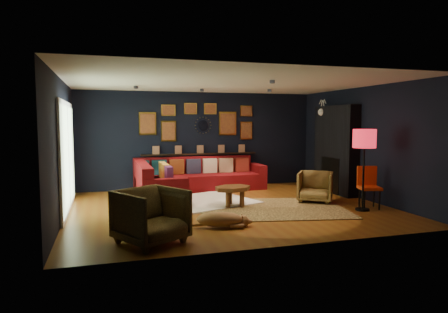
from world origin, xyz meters
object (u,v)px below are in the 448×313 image
object	(u,v)px
pouf	(172,189)
orange_chair	(368,184)
armchair_left	(151,213)
floor_lamp	(364,142)
sectional	(184,181)
dog	(220,217)
gold_stool	(126,221)
armchair_right	(315,185)
coffee_table	(233,190)

from	to	relation	value
pouf	orange_chair	bearing A→B (deg)	-32.32
armchair_left	floor_lamp	bearing A→B (deg)	-17.90
floor_lamp	orange_chair	bearing A→B (deg)	35.72
sectional	dog	bearing A→B (deg)	-90.52
armchair_left	floor_lamp	size ratio (longest dim) A/B	0.54
gold_stool	floor_lamp	world-z (taller)	floor_lamp
pouf	armchair_right	size ratio (longest dim) A/B	0.68
armchair_left	armchair_right	bearing A→B (deg)	-2.93
pouf	armchair_left	xyz separation A→B (m)	(-0.88, -3.55, 0.25)
coffee_table	gold_stool	xyz separation A→B (m)	(-2.27, -1.42, -0.16)
dog	floor_lamp	bearing A→B (deg)	22.81
pouf	gold_stool	distance (m)	3.17
sectional	armchair_right	xyz separation A→B (m)	(2.62, -1.83, 0.06)
pouf	armchair_right	world-z (taller)	armchair_right
coffee_table	dog	world-z (taller)	coffee_table
sectional	pouf	bearing A→B (deg)	-139.64
floor_lamp	dog	world-z (taller)	floor_lamp
pouf	orange_chair	xyz separation A→B (m)	(3.75, -2.37, 0.31)
coffee_table	armchair_right	bearing A→B (deg)	-0.38
coffee_table	floor_lamp	xyz separation A→B (m)	(2.43, -1.06, 1.03)
dog	pouf	bearing A→B (deg)	111.39
sectional	floor_lamp	size ratio (longest dim) A/B	2.06
gold_stool	armchair_left	bearing A→B (deg)	-61.61
coffee_table	dog	xyz separation A→B (m)	(-0.72, -1.49, -0.17)
sectional	armchair_right	distance (m)	3.20
pouf	armchair_right	xyz separation A→B (m)	(2.99, -1.52, 0.18)
gold_stool	armchair_right	bearing A→B (deg)	18.43
coffee_table	pouf	distance (m)	1.84
armchair_right	dog	world-z (taller)	armchair_right
gold_stool	dog	size ratio (longest dim) A/B	0.37
coffee_table	armchair_left	world-z (taller)	armchair_left
sectional	pouf	world-z (taller)	sectional
sectional	armchair_right	bearing A→B (deg)	-34.86
dog	armchair_left	bearing A→B (deg)	-140.43
sectional	armchair_left	bearing A→B (deg)	-107.90
coffee_table	floor_lamp	distance (m)	2.84
coffee_table	dog	size ratio (longest dim) A/B	0.87
sectional	orange_chair	distance (m)	4.32
gold_stool	orange_chair	size ratio (longest dim) A/B	0.46
armchair_right	sectional	bearing A→B (deg)	179.58
orange_chair	dog	distance (m)	3.49
orange_chair	floor_lamp	xyz separation A→B (m)	(-0.27, -0.19, 0.88)
sectional	pouf	size ratio (longest dim) A/B	6.65
sectional	coffee_table	xyz separation A→B (m)	(0.69, -1.82, 0.04)
pouf	dog	xyz separation A→B (m)	(0.33, -3.00, -0.01)
sectional	gold_stool	distance (m)	3.60
coffee_table	orange_chair	world-z (taller)	orange_chair
armchair_left	armchair_right	size ratio (longest dim) A/B	1.19
sectional	pouf	xyz separation A→B (m)	(-0.36, -0.31, -0.12)
armchair_right	floor_lamp	world-z (taller)	floor_lamp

